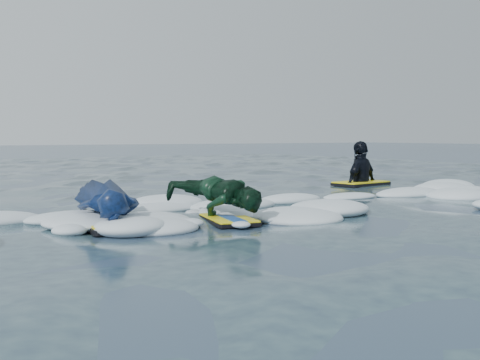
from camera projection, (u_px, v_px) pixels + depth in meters
name	position (u px, v px, depth m)	size (l,w,h in m)	color
ground	(267.00, 226.00, 6.70)	(120.00, 120.00, 0.00)	#19283D
foam_band	(220.00, 215.00, 7.57)	(12.00, 3.10, 0.30)	silver
prone_woman_unit	(107.00, 203.00, 6.73)	(1.06, 1.91, 0.47)	black
prone_child_unit	(220.00, 198.00, 7.03)	(0.88, 1.43, 0.53)	black
waiting_rider_unit	(361.00, 185.00, 12.02)	(1.24, 0.79, 1.75)	black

